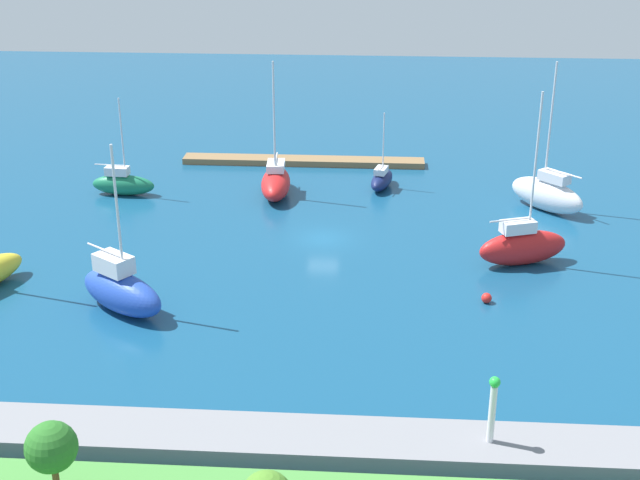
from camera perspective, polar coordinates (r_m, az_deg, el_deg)
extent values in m
plane|color=navy|center=(70.03, 0.21, 0.10)|extent=(160.00, 160.00, 0.00)
cube|color=olive|center=(88.79, -1.11, 5.28)|extent=(24.86, 2.25, 0.62)
cube|color=gray|center=(44.98, -2.14, -13.27)|extent=(62.35, 3.56, 1.08)
cylinder|color=silver|center=(43.99, 11.37, -11.30)|extent=(0.36, 0.36, 3.20)
sphere|color=green|center=(43.00, 11.57, -9.25)|extent=(0.56, 0.56, 0.56)
sphere|color=#286B23|center=(40.59, -17.45, -13.02)|extent=(2.35, 2.35, 2.35)
ellipsoid|color=red|center=(79.42, -2.96, 3.77)|extent=(3.06, 7.57, 2.33)
cube|color=silver|center=(79.51, -2.96, 4.94)|extent=(1.74, 2.76, 0.71)
cylinder|color=silver|center=(77.25, -3.07, 8.08)|extent=(0.18, 0.18, 10.22)
cylinder|color=silver|center=(80.10, -2.93, 5.46)|extent=(0.34, 3.50, 0.14)
ellipsoid|color=#141E4C|center=(81.63, 4.13, 4.00)|extent=(2.84, 5.19, 1.59)
cube|color=silver|center=(80.92, 4.09, 4.64)|extent=(1.42, 1.97, 0.58)
cylinder|color=silver|center=(80.77, 4.25, 6.49)|extent=(0.12, 0.12, 5.67)
cylinder|color=silver|center=(80.30, 4.00, 4.82)|extent=(0.67, 2.30, 0.09)
ellipsoid|color=#19724C|center=(81.69, -12.96, 3.59)|extent=(6.04, 2.25, 1.91)
cube|color=silver|center=(81.44, -13.35, 4.50)|extent=(2.20, 1.25, 0.79)
cylinder|color=silver|center=(80.25, -13.04, 6.67)|extent=(0.14, 0.14, 7.24)
cylinder|color=silver|center=(81.51, -13.83, 4.88)|extent=(2.88, 0.31, 0.11)
ellipsoid|color=white|center=(78.24, 14.84, 2.91)|extent=(6.63, 6.96, 2.82)
cube|color=silver|center=(77.32, 15.33, 4.07)|extent=(2.76, 2.85, 0.87)
cylinder|color=silver|center=(76.56, 15.11, 7.60)|extent=(0.18, 0.18, 10.30)
cylinder|color=silver|center=(76.66, 15.91, 4.31)|extent=(2.64, 2.86, 0.14)
ellipsoid|color=#2347B2|center=(59.32, -13.04, -3.44)|extent=(7.55, 6.40, 2.76)
cube|color=silver|center=(58.92, -13.57, -1.54)|extent=(3.08, 2.82, 1.23)
cylinder|color=silver|center=(56.73, -13.33, 1.82)|extent=(0.18, 0.18, 9.07)
cylinder|color=silver|center=(59.25, -14.15, -0.65)|extent=(3.04, 2.19, 0.14)
ellipsoid|color=red|center=(66.68, 13.35, -0.51)|extent=(7.40, 4.29, 2.67)
cube|color=silver|center=(65.75, 13.05, 0.88)|extent=(2.83, 2.02, 0.91)
cylinder|color=silver|center=(64.58, 14.16, 4.96)|extent=(0.17, 0.17, 10.63)
cylinder|color=silver|center=(65.21, 12.54, 1.32)|extent=(3.13, 1.19, 0.14)
sphere|color=red|center=(60.47, 11.03, -3.81)|extent=(0.72, 0.72, 0.72)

